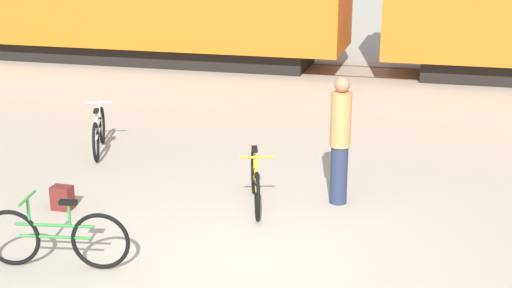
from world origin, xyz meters
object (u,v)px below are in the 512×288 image
object	(u,v)px
bicycle_green	(55,238)
bicycle_silver	(99,132)
person_in_tan	(340,139)
backpack	(62,198)
bicycle_yellow	(255,182)

from	to	relation	value
bicycle_green	bicycle_silver	xyz separation A→B (m)	(-1.54, 4.14, -0.01)
person_in_tan	backpack	xyz separation A→B (m)	(-3.70, -1.24, -0.78)
bicycle_green	bicycle_silver	size ratio (longest dim) A/B	1.07
bicycle_silver	backpack	bearing A→B (deg)	-74.47
bicycle_green	bicycle_yellow	size ratio (longest dim) A/B	1.07
bicycle_silver	person_in_tan	bearing A→B (deg)	-16.52
bicycle_yellow	bicycle_silver	world-z (taller)	bicycle_silver
person_in_tan	bicycle_yellow	bearing A→B (deg)	70.19
person_in_tan	bicycle_green	bearing A→B (deg)	95.87
backpack	person_in_tan	bearing A→B (deg)	18.50
backpack	bicycle_silver	bearing A→B (deg)	105.53
bicycle_green	person_in_tan	bearing A→B (deg)	44.73
bicycle_yellow	person_in_tan	world-z (taller)	person_in_tan
bicycle_green	bicycle_yellow	distance (m)	3.00
bicycle_silver	backpack	distance (m)	2.65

